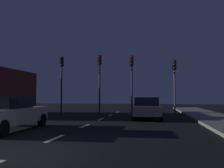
% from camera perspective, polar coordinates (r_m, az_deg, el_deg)
% --- Properties ---
extents(ground_plane, '(80.00, 80.00, 0.00)m').
position_cam_1_polar(ground_plane, '(13.21, -5.71, -9.53)').
color(ground_plane, black).
extents(lane_stripe_second, '(0.16, 1.60, 0.01)m').
position_cam_1_polar(lane_stripe_second, '(9.09, -13.31, -12.39)').
color(lane_stripe_second, silver).
rests_on(lane_stripe_second, ground_plane).
extents(lane_stripe_third, '(0.16, 1.60, 0.01)m').
position_cam_1_polar(lane_stripe_third, '(12.64, -6.44, -9.80)').
color(lane_stripe_third, silver).
rests_on(lane_stripe_third, ground_plane).
extents(lane_stripe_fourth, '(0.16, 1.60, 0.01)m').
position_cam_1_polar(lane_stripe_fourth, '(16.30, -2.67, -8.30)').
color(lane_stripe_fourth, silver).
rests_on(lane_stripe_fourth, ground_plane).
extents(lane_stripe_fifth, '(0.16, 1.60, 0.01)m').
position_cam_1_polar(lane_stripe_fifth, '(20.02, -0.30, -7.33)').
color(lane_stripe_fifth, silver).
rests_on(lane_stripe_fifth, ground_plane).
extents(lane_stripe_sixth, '(0.16, 1.60, 0.01)m').
position_cam_1_polar(lane_stripe_sixth, '(23.76, 1.31, -6.66)').
color(lane_stripe_sixth, silver).
rests_on(lane_stripe_sixth, ground_plane).
extents(traffic_signal_far_left, '(0.32, 0.38, 5.31)m').
position_cam_1_polar(traffic_signal_far_left, '(23.51, -11.82, 2.37)').
color(traffic_signal_far_left, black).
rests_on(traffic_signal_far_left, ground_plane).
extents(traffic_signal_center_left, '(0.32, 0.38, 5.37)m').
position_cam_1_polar(traffic_signal_center_left, '(22.42, -2.95, 2.68)').
color(traffic_signal_center_left, '#2D2D30').
rests_on(traffic_signal_center_left, ground_plane).
extents(traffic_signal_center_right, '(0.32, 0.38, 5.23)m').
position_cam_1_polar(traffic_signal_center_right, '(21.95, 4.68, 2.56)').
color(traffic_signal_center_right, '#2D2D30').
rests_on(traffic_signal_center_right, ground_plane).
extents(traffic_signal_far_right, '(0.32, 0.38, 4.77)m').
position_cam_1_polar(traffic_signal_far_right, '(21.91, 14.53, 1.89)').
color(traffic_signal_far_right, '#4C4C51').
rests_on(traffic_signal_far_right, ground_plane).
extents(car_stopped_ahead, '(2.11, 4.37, 1.47)m').
position_cam_1_polar(car_stopped_ahead, '(16.52, 8.01, -5.62)').
color(car_stopped_ahead, gray).
rests_on(car_stopped_ahead, ground_plane).
extents(car_adjacent_lane, '(1.92, 4.54, 1.54)m').
position_cam_1_polar(car_adjacent_lane, '(11.74, -23.30, -6.28)').
color(car_adjacent_lane, beige).
rests_on(car_adjacent_lane, ground_plane).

